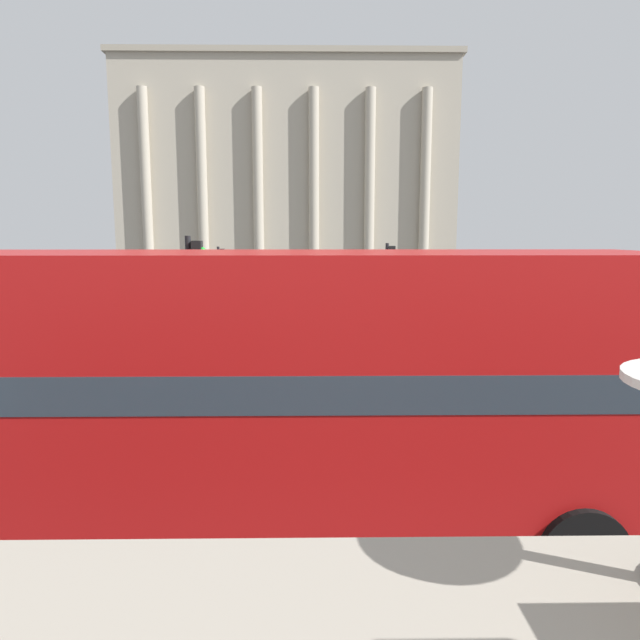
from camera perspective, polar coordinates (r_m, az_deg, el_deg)
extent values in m
cylinder|color=black|center=(9.83, 18.43, -13.68)|extent=(1.06, 0.22, 1.06)
cylinder|color=black|center=(7.78, 24.76, -20.25)|extent=(1.06, 0.22, 1.06)
cube|color=#B71414|center=(7.92, -7.74, -12.39)|extent=(10.96, 2.46, 1.66)
cube|color=#2D3842|center=(7.61, -7.90, -4.97)|extent=(10.74, 2.49, 0.45)
cube|color=#B71414|center=(7.45, -8.04, 1.67)|extent=(10.96, 2.46, 1.32)
cube|color=#B2A893|center=(59.52, -3.07, 13.93)|extent=(30.45, 15.66, 19.54)
cube|color=#A39984|center=(61.27, -3.15, 23.29)|extent=(31.05, 16.26, 0.50)
cylinder|color=#B2A893|center=(53.10, -17.01, 12.64)|extent=(0.90, 0.90, 16.60)
cylinder|color=#B2A893|center=(51.99, -11.71, 12.93)|extent=(0.90, 0.90, 16.60)
cylinder|color=#B2A893|center=(51.31, -6.21, 13.11)|extent=(0.90, 0.90, 16.60)
cylinder|color=#B2A893|center=(51.10, -0.62, 13.18)|extent=(0.90, 0.90, 16.60)
cylinder|color=#B2A893|center=(51.35, 4.97, 13.12)|extent=(0.90, 0.90, 16.60)
cylinder|color=#B2A893|center=(52.06, 10.46, 12.95)|extent=(0.90, 0.90, 16.60)
cylinder|color=black|center=(12.16, -12.77, -1.62)|extent=(0.12, 0.12, 4.16)
cube|color=black|center=(11.95, -12.17, 6.08)|extent=(0.20, 0.24, 0.70)
sphere|color=green|center=(11.92, -11.67, 6.81)|extent=(0.14, 0.14, 0.14)
cylinder|color=black|center=(20.55, 6.65, 2.23)|extent=(0.12, 0.12, 3.88)
cube|color=black|center=(20.46, 7.22, 6.38)|extent=(0.20, 0.24, 0.70)
sphere|color=red|center=(20.47, 7.54, 6.80)|extent=(0.14, 0.14, 0.14)
cylinder|color=black|center=(26.59, -10.05, 3.32)|extent=(0.12, 0.12, 3.64)
cube|color=black|center=(26.48, -9.74, 6.27)|extent=(0.20, 0.24, 0.70)
sphere|color=green|center=(26.45, -9.51, 6.60)|extent=(0.14, 0.14, 0.14)
cylinder|color=black|center=(29.44, -11.85, 0.79)|extent=(0.60, 0.18, 0.60)
cylinder|color=black|center=(27.74, -12.53, 0.30)|extent=(0.60, 0.18, 0.60)
cylinder|color=black|center=(30.10, -17.08, 0.76)|extent=(0.60, 0.18, 0.60)
cylinder|color=black|center=(28.44, -18.06, 0.29)|extent=(0.60, 0.18, 0.60)
cube|color=black|center=(28.86, -14.92, 1.09)|extent=(4.20, 1.75, 0.55)
cube|color=#2D3842|center=(28.85, -15.35, 2.12)|extent=(1.89, 1.61, 0.50)
cylinder|color=black|center=(21.19, 23.97, -2.75)|extent=(0.60, 0.18, 0.60)
cylinder|color=black|center=(19.65, 26.09, -3.73)|extent=(0.60, 0.18, 0.60)
cylinder|color=black|center=(20.17, 16.72, -2.91)|extent=(0.60, 0.18, 0.60)
cylinder|color=black|center=(18.55, 18.34, -3.97)|extent=(0.60, 0.18, 0.60)
cube|color=#19234C|center=(19.79, 21.39, -2.54)|extent=(4.20, 1.75, 0.55)
cube|color=#2D3842|center=(19.63, 20.93, -1.05)|extent=(1.89, 1.61, 0.50)
cylinder|color=#282B33|center=(17.58, 21.11, -4.43)|extent=(0.14, 0.14, 0.82)
cylinder|color=#282B33|center=(17.65, 21.66, -4.41)|extent=(0.14, 0.14, 0.82)
cylinder|color=#284799|center=(17.47, 21.51, -2.08)|extent=(0.32, 0.32, 0.65)
sphere|color=tan|center=(17.40, 21.59, -0.68)|extent=(0.22, 0.22, 0.22)
cylinder|color=#282B33|center=(21.58, 10.10, -1.63)|extent=(0.14, 0.14, 0.83)
cylinder|color=#282B33|center=(21.62, 10.57, -1.62)|extent=(0.14, 0.14, 0.83)
cylinder|color=silver|center=(21.48, 10.39, 0.33)|extent=(0.32, 0.32, 0.66)
sphere|color=tan|center=(21.43, 10.42, 1.50)|extent=(0.23, 0.23, 0.23)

